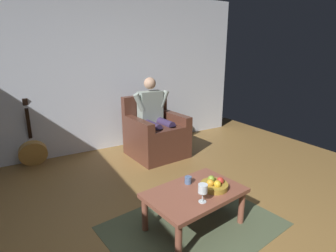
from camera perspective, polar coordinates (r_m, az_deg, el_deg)
The scene contains 9 objects.
wall_back at distance 4.53m, azimuth -17.54°, elevation 10.47°, with size 5.87×0.06×2.59m, color silver.
rug at distance 2.82m, azimuth 5.53°, elevation -20.46°, with size 1.62×1.20×0.01m, color #4A553B.
armchair at distance 4.34m, azimuth -2.73°, elevation -1.98°, with size 0.88×0.89×0.95m.
person_seated at distance 4.26m, azimuth -2.88°, elevation 2.47°, with size 0.66×0.63×1.26m.
coffee_table at distance 2.64m, azimuth 5.73°, elevation -14.74°, with size 0.99×0.72×0.39m.
guitar at distance 4.45m, azimuth -26.97°, elevation -4.80°, with size 0.39×0.32×1.00m.
wine_glass_near at distance 2.40m, azimuth 7.47°, elevation -13.37°, with size 0.08×0.08×0.17m.
fruit_bowl at distance 2.67m, azimuth 9.89°, elevation -12.28°, with size 0.27×0.27×0.11m.
candle_jar at distance 2.72m, azimuth 4.34°, elevation -11.47°, with size 0.07×0.07×0.07m, color #4B6791.
Camera 1 is at (1.01, 1.40, 1.69)m, focal length 28.45 mm.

